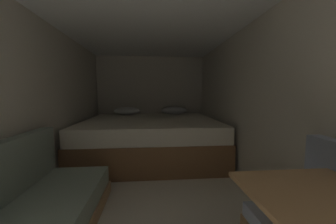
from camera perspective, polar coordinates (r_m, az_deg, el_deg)
The scene contains 7 objects.
ground_plane at distance 2.48m, azimuth -5.24°, elevation -23.04°, with size 6.83×6.83×0.00m, color beige.
wall_back at distance 4.62m, azimuth -5.22°, elevation 3.61°, with size 2.61×0.05×2.06m, color beige.
wall_left at distance 2.54m, azimuth -35.67°, elevation 1.01°, with size 0.05×4.83×2.06m, color beige.
wall_right at distance 2.52m, azimuth 24.98°, elevation 1.50°, with size 0.05×4.83×2.06m, color beige.
ceiling_slab at distance 2.36m, azimuth -5.75°, elevation 28.00°, with size 2.61×4.83×0.05m, color white.
bed at distance 3.63m, azimuth -5.20°, elevation -7.62°, with size 2.39×2.05×0.89m.
dinette_table at distance 1.23m, azimuth 39.93°, elevation -23.57°, with size 0.65×0.66×0.71m.
Camera 1 is at (0.02, -0.43, 1.19)m, focal length 20.27 mm.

